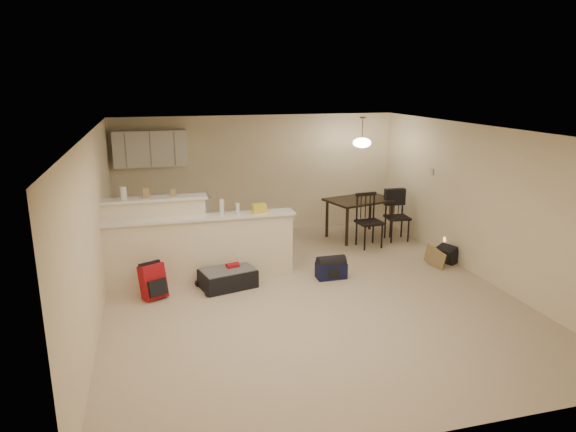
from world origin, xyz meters
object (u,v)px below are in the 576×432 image
object	(u,v)px
pendant_lamp	(362,142)
black_daypack	(447,255)
dining_table	(360,204)
navy_duffel	(331,270)
suitcase	(228,278)
dining_chair_near	(370,221)
red_backpack	(153,281)
dining_chair_far	(397,216)

from	to	relation	value
pendant_lamp	black_daypack	distance (m)	2.79
dining_table	navy_duffel	world-z (taller)	dining_table
dining_table	suitcase	bearing A→B (deg)	-162.10
pendant_lamp	suitcase	size ratio (longest dim) A/B	0.74
dining_chair_near	black_daypack	xyz separation A→B (m)	(0.99, -1.22, -0.38)
dining_table	red_backpack	distance (m)	4.73
red_backpack	navy_duffel	distance (m)	2.87
red_backpack	navy_duffel	world-z (taller)	red_backpack
suitcase	navy_duffel	bearing A→B (deg)	-16.34
dining_chair_far	navy_duffel	xyz separation A→B (m)	(-2.01, -1.64, -0.38)
dining_table	pendant_lamp	size ratio (longest dim) A/B	2.42
pendant_lamp	suitcase	distance (m)	4.08
dining_table	dining_chair_far	size ratio (longest dim) A/B	1.46
black_daypack	navy_duffel	bearing A→B (deg)	72.98
pendant_lamp	dining_table	bearing A→B (deg)	-104.04
dining_table	black_daypack	xyz separation A→B (m)	(0.93, -1.87, -0.57)
suitcase	black_daypack	bearing A→B (deg)	-12.57
dining_table	pendant_lamp	bearing A→B (deg)	61.10
navy_duffel	black_daypack	distance (m)	2.28
dining_table	dining_chair_near	distance (m)	0.68
dining_chair_near	red_backpack	xyz separation A→B (m)	(-4.15, -1.45, -0.27)
dining_table	dining_chair_near	world-z (taller)	dining_chair_near
dining_table	pendant_lamp	distance (m)	1.27
dining_table	dining_chair_far	xyz separation A→B (m)	(0.67, -0.40, -0.21)
suitcase	dining_table	bearing A→B (deg)	18.77
dining_table	navy_duffel	distance (m)	2.51
pendant_lamp	navy_duffel	world-z (taller)	pendant_lamp
dining_table	red_backpack	world-z (taller)	dining_table
suitcase	navy_duffel	xyz separation A→B (m)	(1.72, -0.07, -0.01)
dining_chair_far	suitcase	world-z (taller)	dining_chair_far
pendant_lamp	dining_chair_near	world-z (taller)	pendant_lamp
dining_chair_far	suitcase	distance (m)	4.06
dining_chair_near	navy_duffel	distance (m)	1.93
navy_duffel	black_daypack	bearing A→B (deg)	4.20
dining_chair_far	red_backpack	distance (m)	5.17
pendant_lamp	black_daypack	size ratio (longest dim) A/B	1.83
dining_chair_near	navy_duffel	bearing A→B (deg)	-137.80
pendant_lamp	dining_chair_near	bearing A→B (deg)	-95.06
dining_chair_near	dining_chair_far	bearing A→B (deg)	14.50
black_daypack	dining_chair_near	bearing A→B (deg)	17.84
suitcase	red_backpack	xyz separation A→B (m)	(-1.15, -0.13, 0.12)
pendant_lamp	black_daypack	xyz separation A→B (m)	(0.93, -1.87, -1.84)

